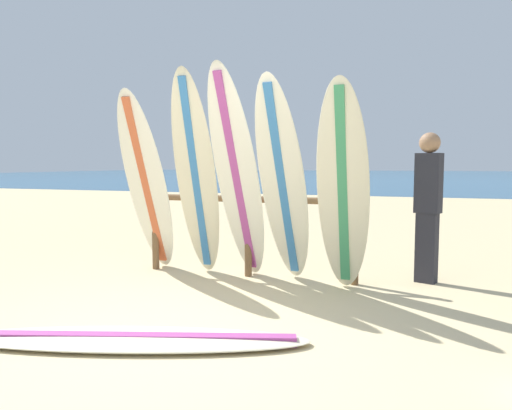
% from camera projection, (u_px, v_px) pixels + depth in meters
% --- Properties ---
extents(ground_plane, '(120.00, 120.00, 0.00)m').
position_uv_depth(ground_plane, '(167.00, 338.00, 3.90)').
color(ground_plane, '#D3BC8C').
extents(ocean_water, '(120.00, 80.00, 0.01)m').
position_uv_depth(ocean_water, '(404.00, 175.00, 58.61)').
color(ocean_water, '#1E5984').
rests_on(ocean_water, ground).
extents(surfboard_rack, '(2.73, 0.09, 1.12)m').
position_uv_depth(surfboard_rack, '(248.00, 219.00, 5.98)').
color(surfboard_rack, brown).
rests_on(surfboard_rack, ground).
extents(surfboard_leaning_far_left, '(0.58, 1.04, 2.29)m').
position_uv_depth(surfboard_leaning_far_left, '(147.00, 184.00, 6.09)').
color(surfboard_leaning_far_left, white).
rests_on(surfboard_leaning_far_left, ground).
extents(surfboard_leaning_left, '(0.59, 1.00, 2.48)m').
position_uv_depth(surfboard_leaning_left, '(196.00, 177.00, 5.81)').
color(surfboard_leaning_left, beige).
rests_on(surfboard_leaning_left, ground).
extents(surfboard_leaning_center_left, '(0.63, 1.11, 2.51)m').
position_uv_depth(surfboard_leaning_center_left, '(237.00, 177.00, 5.62)').
color(surfboard_leaning_center_left, white).
rests_on(surfboard_leaning_center_left, ground).
extents(surfboard_leaning_center, '(0.57, 1.19, 2.33)m').
position_uv_depth(surfboard_leaning_center, '(283.00, 185.00, 5.38)').
color(surfboard_leaning_center, silver).
rests_on(surfboard_leaning_center, ground).
extents(surfboard_leaning_center_right, '(0.60, 0.66, 2.30)m').
position_uv_depth(surfboard_leaning_center_right, '(343.00, 187.00, 5.18)').
color(surfboard_leaning_center_right, beige).
rests_on(surfboard_leaning_center_right, ground).
extents(surfboard_lying_on_sand, '(2.88, 1.37, 0.08)m').
position_uv_depth(surfboard_lying_on_sand, '(130.00, 339.00, 3.78)').
color(surfboard_lying_on_sand, beige).
rests_on(surfboard_lying_on_sand, ground).
extents(beachgoer_standing, '(0.33, 0.26, 1.76)m').
position_uv_depth(beachgoer_standing, '(428.00, 201.00, 5.64)').
color(beachgoer_standing, '#26262D').
rests_on(beachgoer_standing, ground).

